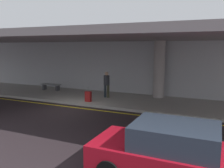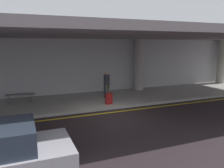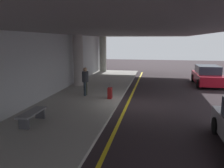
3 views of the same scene
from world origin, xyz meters
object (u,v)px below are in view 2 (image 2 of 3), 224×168
(support_column_left_mid, at_px, (221,62))
(bench_metal, at_px, (20,96))
(support_column_far_left, at_px, (139,65))
(traveler_with_luggage, at_px, (107,82))
(suitcase_upright_primary, at_px, (109,99))

(support_column_left_mid, relative_size, bench_metal, 2.28)
(support_column_far_left, distance_m, traveler_with_luggage, 3.51)
(suitcase_upright_primary, bearing_deg, support_column_left_mid, 13.50)
(support_column_left_mid, height_order, bench_metal, support_column_left_mid)
(support_column_far_left, relative_size, traveler_with_luggage, 2.17)
(support_column_left_mid, distance_m, traveler_with_luggage, 11.20)
(support_column_far_left, xyz_separation_m, suitcase_upright_primary, (-3.54, -3.04, -1.51))
(suitcase_upright_primary, relative_size, bench_metal, 0.56)
(suitcase_upright_primary, bearing_deg, bench_metal, 152.62)
(support_column_left_mid, relative_size, suitcase_upright_primary, 4.06)
(suitcase_upright_primary, height_order, bench_metal, suitcase_upright_primary)
(bench_metal, bearing_deg, support_column_left_mid, 2.90)
(support_column_left_mid, xyz_separation_m, traveler_with_luggage, (-11.07, -1.46, -0.86))
(traveler_with_luggage, distance_m, bench_metal, 5.10)
(support_column_far_left, height_order, support_column_left_mid, same)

